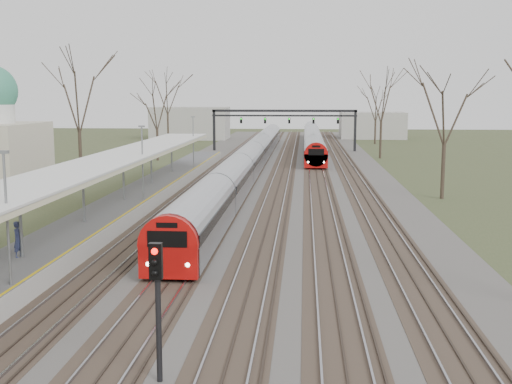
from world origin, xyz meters
TOP-DOWN VIEW (x-y plane):
  - track_bed at (0.26, 55.00)m, footprint 24.00×160.00m
  - platform at (-9.05, 37.50)m, footprint 3.50×69.00m
  - canopy at (-9.05, 32.99)m, footprint 4.10×50.00m
  - signal_gantry at (0.29, 84.99)m, footprint 21.00×0.59m
  - tree_west_far at (-17.00, 48.00)m, footprint 5.50×5.50m
  - tree_east_far at (14.00, 42.00)m, footprint 5.00×5.00m
  - train_near at (-2.50, 62.45)m, footprint 2.62×90.21m
  - train_far at (4.50, 90.57)m, footprint 2.62×60.21m
  - passenger at (-9.20, 18.04)m, footprint 0.49×0.65m
  - signal_post at (-0.75, 8.18)m, footprint 0.35×0.45m

SIDE VIEW (x-z plane):
  - track_bed at x=0.26m, z-range -0.05..0.17m
  - platform at x=-9.05m, z-range 0.00..1.00m
  - train_near at x=-2.50m, z-range -0.05..3.00m
  - train_far at x=4.50m, z-range -0.05..3.00m
  - passenger at x=-9.20m, z-range 1.00..2.62m
  - signal_post at x=-0.75m, z-range 0.67..4.77m
  - canopy at x=-9.05m, z-range 2.37..5.48m
  - signal_gantry at x=0.29m, z-range 1.87..7.95m
  - tree_east_far at x=14.00m, z-range 2.14..12.44m
  - tree_west_far at x=-17.00m, z-range 2.35..13.68m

